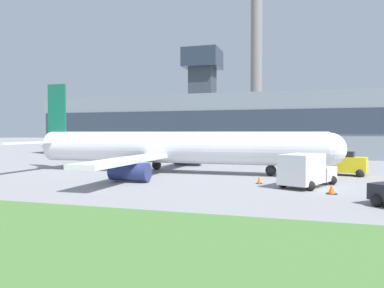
% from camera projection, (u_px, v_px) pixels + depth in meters
% --- Properties ---
extents(ground_plane, '(400.00, 400.00, 0.00)m').
position_uv_depth(ground_plane, '(146.00, 171.00, 38.58)').
color(ground_plane, gray).
extents(terminal_building, '(60.41, 14.87, 18.82)m').
position_uv_depth(terminal_building, '(213.00, 125.00, 66.70)').
color(terminal_building, gray).
rests_on(terminal_building, ground_plane).
extents(smokestack_left, '(3.28, 3.28, 43.39)m').
position_uv_depth(smokestack_left, '(256.00, 61.00, 93.47)').
color(smokestack_left, gray).
rests_on(smokestack_left, ground_plane).
extents(airplane, '(31.95, 28.45, 9.26)m').
position_uv_depth(airplane, '(170.00, 148.00, 37.18)').
color(airplane, white).
rests_on(airplane, ground_plane).
extents(pushback_tug, '(3.68, 2.88, 2.22)m').
position_uv_depth(pushback_tug, '(347.00, 165.00, 34.63)').
color(pushback_tug, yellow).
rests_on(pushback_tug, ground_plane).
extents(fuel_truck, '(4.31, 6.13, 2.45)m').
position_uv_depth(fuel_truck, '(306.00, 171.00, 27.33)').
color(fuel_truck, white).
rests_on(fuel_truck, ground_plane).
extents(traffic_cone_near_nose, '(0.66, 0.66, 0.66)m').
position_uv_depth(traffic_cone_near_nose, '(332.00, 189.00, 24.26)').
color(traffic_cone_near_nose, black).
rests_on(traffic_cone_near_nose, ground_plane).
extents(traffic_cone_wingtip, '(0.47, 0.47, 0.61)m').
position_uv_depth(traffic_cone_wingtip, '(259.00, 180.00, 29.15)').
color(traffic_cone_wingtip, black).
rests_on(traffic_cone_wingtip, ground_plane).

